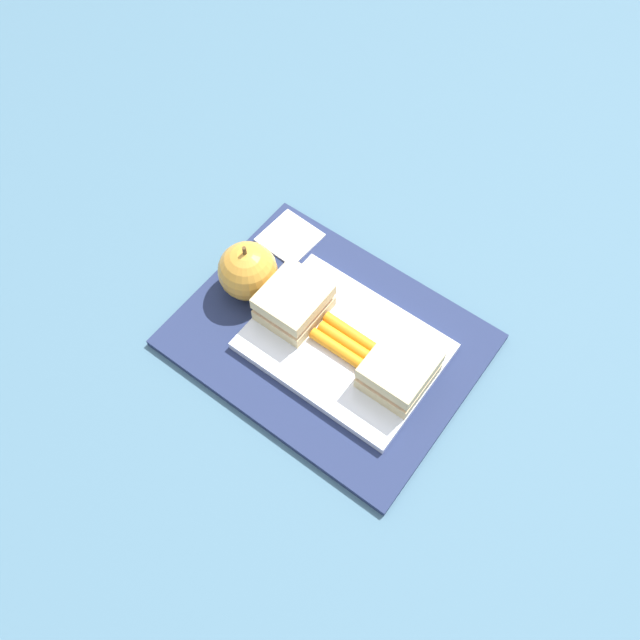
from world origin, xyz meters
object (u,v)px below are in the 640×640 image
Objects in this scene: food_tray at (344,346)px; sandwich_half_left at (399,370)px; carrot_sticks_bundle at (344,341)px; sandwich_half_right at (294,302)px; apple at (250,269)px; paper_napkin at (290,237)px.

sandwich_half_left reaches higher than food_tray.
carrot_sticks_bundle is (0.00, -0.00, 0.01)m from food_tray.
apple is at bearing -3.24° from sandwich_half_right.
food_tray is 3.29× the size of paper_napkin.
paper_napkin is (0.24, -0.09, -0.03)m from sandwich_half_left.
sandwich_half_right is 0.92× the size of apple.
carrot_sticks_bundle reaches higher than paper_napkin.
apple reaches higher than carrot_sticks_bundle.
food_tray is at bearing 178.43° from apple.
sandwich_half_left is 1.03× the size of carrot_sticks_bundle.
apple reaches higher than food_tray.
paper_napkin is at bearing -49.15° from sandwich_half_right.
sandwich_half_left is at bearing 179.99° from carrot_sticks_bundle.
apple reaches higher than sandwich_half_left.
food_tray is 2.96× the size of carrot_sticks_bundle.
food_tray reaches higher than paper_napkin.
food_tray is 0.16m from apple.
sandwich_half_right is at bearing 176.76° from apple.
food_tray is 2.88× the size of sandwich_half_left.
carrot_sticks_bundle is (-0.08, -0.00, -0.01)m from sandwich_half_right.
food_tray is at bearing 179.31° from carrot_sticks_bundle.
apple is (0.15, -0.00, 0.02)m from carrot_sticks_bundle.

